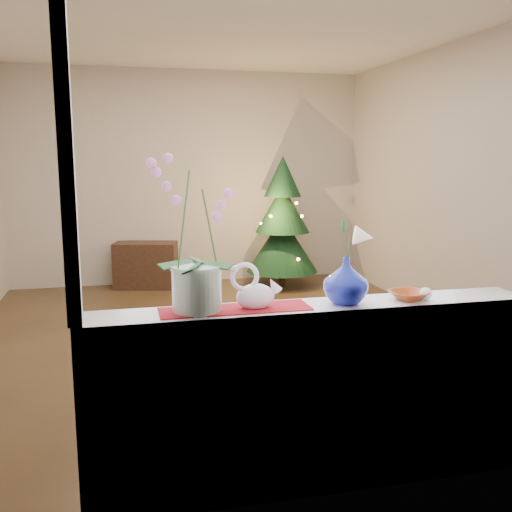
{
  "coord_description": "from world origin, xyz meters",
  "views": [
    {
      "loc": [
        -0.88,
        -4.87,
        1.61
      ],
      "look_at": [
        -0.05,
        -1.4,
        0.99
      ],
      "focal_mm": 40.0,
      "sensor_mm": 36.0,
      "label": 1
    }
  ],
  "objects_px": {
    "swan": "(255,287)",
    "paperweight": "(426,294)",
    "orchid_pot": "(196,234)",
    "xmas_tree": "(282,222)",
    "amber_dish": "(409,296)",
    "blue_vase": "(346,277)",
    "side_table": "(146,265)"
  },
  "relations": [
    {
      "from": "paperweight",
      "to": "xmas_tree",
      "type": "distance_m",
      "value": 4.4
    },
    {
      "from": "swan",
      "to": "blue_vase",
      "type": "bearing_deg",
      "value": -19.71
    },
    {
      "from": "orchid_pot",
      "to": "amber_dish",
      "type": "height_order",
      "value": "orchid_pot"
    },
    {
      "from": "orchid_pot",
      "to": "paperweight",
      "type": "xyz_separation_m",
      "value": [
        1.12,
        -0.05,
        -0.32
      ]
    },
    {
      "from": "paperweight",
      "to": "amber_dish",
      "type": "distance_m",
      "value": 0.08
    },
    {
      "from": "orchid_pot",
      "to": "blue_vase",
      "type": "height_order",
      "value": "orchid_pot"
    },
    {
      "from": "amber_dish",
      "to": "blue_vase",
      "type": "bearing_deg",
      "value": 178.88
    },
    {
      "from": "orchid_pot",
      "to": "paperweight",
      "type": "bearing_deg",
      "value": -2.58
    },
    {
      "from": "orchid_pot",
      "to": "paperweight",
      "type": "height_order",
      "value": "orchid_pot"
    },
    {
      "from": "swan",
      "to": "side_table",
      "type": "xyz_separation_m",
      "value": [
        -0.3,
        4.63,
        -0.74
      ]
    },
    {
      "from": "amber_dish",
      "to": "xmas_tree",
      "type": "distance_m",
      "value": 4.38
    },
    {
      "from": "blue_vase",
      "to": "amber_dish",
      "type": "xyz_separation_m",
      "value": [
        0.33,
        -0.01,
        -0.11
      ]
    },
    {
      "from": "amber_dish",
      "to": "xmas_tree",
      "type": "relative_size",
      "value": 0.09
    },
    {
      "from": "orchid_pot",
      "to": "xmas_tree",
      "type": "height_order",
      "value": "xmas_tree"
    },
    {
      "from": "blue_vase",
      "to": "xmas_tree",
      "type": "distance_m",
      "value": 4.44
    },
    {
      "from": "swan",
      "to": "blue_vase",
      "type": "relative_size",
      "value": 0.95
    },
    {
      "from": "side_table",
      "to": "orchid_pot",
      "type": "bearing_deg",
      "value": -75.96
    },
    {
      "from": "swan",
      "to": "paperweight",
      "type": "xyz_separation_m",
      "value": [
        0.85,
        -0.04,
        -0.07
      ]
    },
    {
      "from": "swan",
      "to": "xmas_tree",
      "type": "distance_m",
      "value": 4.54
    },
    {
      "from": "paperweight",
      "to": "amber_dish",
      "type": "xyz_separation_m",
      "value": [
        -0.08,
        0.02,
        -0.01
      ]
    },
    {
      "from": "paperweight",
      "to": "amber_dish",
      "type": "height_order",
      "value": "paperweight"
    },
    {
      "from": "blue_vase",
      "to": "paperweight",
      "type": "height_order",
      "value": "blue_vase"
    },
    {
      "from": "amber_dish",
      "to": "xmas_tree",
      "type": "height_order",
      "value": "xmas_tree"
    },
    {
      "from": "orchid_pot",
      "to": "side_table",
      "type": "height_order",
      "value": "orchid_pot"
    },
    {
      "from": "blue_vase",
      "to": "paperweight",
      "type": "xyz_separation_m",
      "value": [
        0.41,
        -0.03,
        -0.1
      ]
    },
    {
      "from": "amber_dish",
      "to": "side_table",
      "type": "relative_size",
      "value": 0.2
    },
    {
      "from": "blue_vase",
      "to": "orchid_pot",
      "type": "bearing_deg",
      "value": 178.38
    },
    {
      "from": "orchid_pot",
      "to": "amber_dish",
      "type": "distance_m",
      "value": 1.1
    },
    {
      "from": "orchid_pot",
      "to": "blue_vase",
      "type": "distance_m",
      "value": 0.75
    },
    {
      "from": "orchid_pot",
      "to": "blue_vase",
      "type": "xyz_separation_m",
      "value": [
        0.71,
        -0.02,
        -0.23
      ]
    },
    {
      "from": "swan",
      "to": "side_table",
      "type": "relative_size",
      "value": 0.32
    },
    {
      "from": "paperweight",
      "to": "xmas_tree",
      "type": "height_order",
      "value": "xmas_tree"
    }
  ]
}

